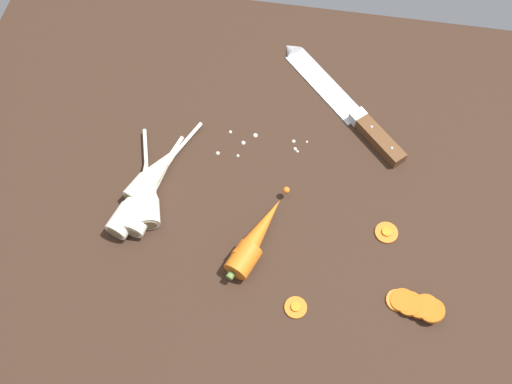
# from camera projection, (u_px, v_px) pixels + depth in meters

# --- Properties ---
(ground_plane) EXTENTS (1.20, 0.90, 0.04)m
(ground_plane) POSITION_uv_depth(u_px,v_px,m) (258.00, 192.00, 1.02)
(ground_plane) COLOR #332116
(chefs_knife) EXTENTS (0.26, 0.27, 0.04)m
(chefs_knife) POSITION_uv_depth(u_px,v_px,m) (338.00, 98.00, 1.08)
(chefs_knife) COLOR silver
(chefs_knife) RESTS_ON ground_plane
(whole_carrot) EXTENTS (0.09, 0.18, 0.04)m
(whole_carrot) POSITION_uv_depth(u_px,v_px,m) (255.00, 238.00, 0.93)
(whole_carrot) COLOR orange
(whole_carrot) RESTS_ON ground_plane
(parsnip_front) EXTENTS (0.08, 0.20, 0.04)m
(parsnip_front) POSITION_uv_depth(u_px,v_px,m) (147.00, 191.00, 0.97)
(parsnip_front) COLOR silver
(parsnip_front) RESTS_ON ground_plane
(parsnip_mid_left) EXTENTS (0.10, 0.19, 0.04)m
(parsnip_mid_left) POSITION_uv_depth(u_px,v_px,m) (155.00, 173.00, 0.99)
(parsnip_mid_left) COLOR silver
(parsnip_mid_left) RESTS_ON ground_plane
(parsnip_mid_right) EXTENTS (0.06, 0.18, 0.04)m
(parsnip_mid_right) POSITION_uv_depth(u_px,v_px,m) (146.00, 204.00, 0.96)
(parsnip_mid_right) COLOR silver
(parsnip_mid_right) RESTS_ON ground_plane
(parsnip_back) EXTENTS (0.07, 0.17, 0.04)m
(parsnip_back) POSITION_uv_depth(u_px,v_px,m) (142.00, 200.00, 0.97)
(parsnip_back) COLOR silver
(parsnip_back) RESTS_ON ground_plane
(parsnip_outer) EXTENTS (0.09, 0.22, 0.04)m
(parsnip_outer) POSITION_uv_depth(u_px,v_px,m) (138.00, 199.00, 0.97)
(parsnip_outer) COLOR silver
(parsnip_outer) RESTS_ON ground_plane
(carrot_slice_stack) EXTENTS (0.09, 0.05, 0.03)m
(carrot_slice_stack) POSITION_uv_depth(u_px,v_px,m) (415.00, 305.00, 0.89)
(carrot_slice_stack) COLOR orange
(carrot_slice_stack) RESTS_ON ground_plane
(carrot_slice_stray_near) EXTENTS (0.04, 0.04, 0.01)m
(carrot_slice_stray_near) POSITION_uv_depth(u_px,v_px,m) (296.00, 307.00, 0.89)
(carrot_slice_stray_near) COLOR orange
(carrot_slice_stray_near) RESTS_ON ground_plane
(carrot_slice_stray_mid) EXTENTS (0.04, 0.04, 0.01)m
(carrot_slice_stray_mid) POSITION_uv_depth(u_px,v_px,m) (387.00, 232.00, 0.95)
(carrot_slice_stray_mid) COLOR orange
(carrot_slice_stray_mid) RESTS_ON ground_plane
(mince_crumbs) EXTENTS (0.16, 0.06, 0.01)m
(mince_crumbs) POSITION_uv_depth(u_px,v_px,m) (256.00, 142.00, 1.04)
(mince_crumbs) COLOR silver
(mince_crumbs) RESTS_ON ground_plane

